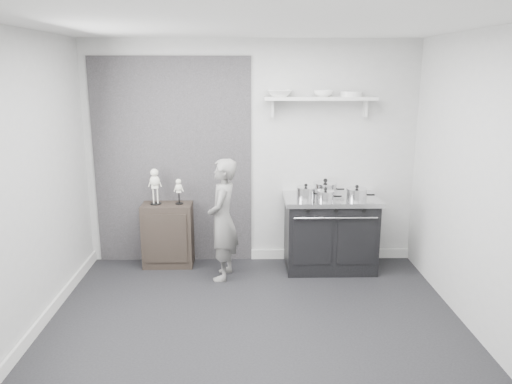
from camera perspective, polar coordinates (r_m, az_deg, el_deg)
ground at (r=4.80m, az=-0.22°, el=-15.48°), size 4.00×4.00×0.00m
room_shell at (r=4.39m, az=-1.44°, el=4.52°), size 4.02×3.62×2.71m
wall_shelf at (r=5.93m, az=7.33°, el=10.47°), size 1.30×0.26×0.24m
stove at (r=6.05m, az=8.45°, el=-4.59°), size 1.11×0.69×0.89m
side_cabinet at (r=6.19m, az=-10.01°, el=-4.83°), size 0.60×0.35×0.78m
child at (r=5.65m, az=-3.82°, el=-3.18°), size 0.41×0.55×1.39m
pot_front_left at (r=5.75m, az=5.71°, el=-0.12°), size 0.31×0.22×0.19m
pot_back_left at (r=6.00m, az=7.91°, el=0.39°), size 0.37×0.29×0.20m
pot_front_right at (r=5.82m, az=11.44°, el=-0.24°), size 0.33×0.24×0.18m
pot_front_center at (r=5.72m, az=7.94°, el=-0.42°), size 0.29×0.20×0.16m
skeleton_full at (r=6.03m, az=-11.48°, el=0.93°), size 0.14×0.09×0.50m
skeleton_torso at (r=6.01m, az=-8.82°, el=0.26°), size 0.10×0.06×0.35m
bowl_large at (r=5.87m, az=2.69°, el=11.21°), size 0.31×0.31×0.08m
bowl_small at (r=5.93m, az=7.71°, el=11.10°), size 0.23×0.23×0.07m
plate_stack at (r=5.98m, az=10.85°, el=10.96°), size 0.25×0.25×0.06m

